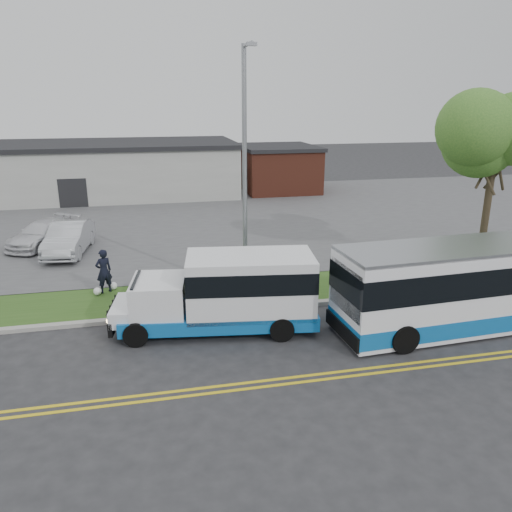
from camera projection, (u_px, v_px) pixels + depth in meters
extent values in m
plane|color=#28282B|center=(177.00, 330.00, 17.40)|extent=(140.00, 140.00, 0.00)
cube|color=yellow|center=(186.00, 390.00, 13.82)|extent=(70.00, 0.12, 0.01)
cube|color=yellow|center=(187.00, 396.00, 13.54)|extent=(70.00, 0.12, 0.01)
cube|color=#9E9B93|center=(175.00, 315.00, 18.41)|extent=(80.00, 0.30, 0.15)
cube|color=#2E521B|center=(172.00, 298.00, 20.09)|extent=(80.00, 3.30, 0.10)
cube|color=#4C4C4F|center=(160.00, 219.00, 33.22)|extent=(80.00, 25.00, 0.10)
cube|color=#9E9E99|center=(80.00, 172.00, 40.71)|extent=(25.00, 10.00, 4.00)
cube|color=black|center=(77.00, 145.00, 40.06)|extent=(25.40, 10.40, 0.35)
cube|color=black|center=(73.00, 194.00, 36.37)|extent=(2.00, 0.15, 2.20)
cube|color=brown|center=(278.00, 170.00, 43.23)|extent=(6.00, 7.00, 3.60)
cube|color=black|center=(278.00, 147.00, 42.64)|extent=(6.30, 7.30, 0.30)
cylinder|color=#31261B|center=(485.00, 221.00, 22.32)|extent=(0.32, 0.32, 4.76)
ellipsoid|color=#386A25|center=(497.00, 136.00, 21.20)|extent=(5.20, 5.20, 4.42)
cylinder|color=gray|center=(245.00, 177.00, 19.17)|extent=(0.18, 0.18, 9.50)
cylinder|color=gray|center=(248.00, 44.00, 17.11)|extent=(0.12, 1.40, 0.12)
cube|color=gray|center=(252.00, 44.00, 16.52)|extent=(0.35, 0.18, 0.12)
cube|color=#105FAE|center=(220.00, 315.00, 17.34)|extent=(6.87, 3.13, 0.49)
cube|color=white|center=(250.00, 284.00, 17.08)|extent=(4.56, 2.81, 2.05)
cube|color=black|center=(250.00, 275.00, 16.98)|extent=(4.58, 2.85, 0.73)
cube|color=white|center=(159.00, 296.00, 16.95)|extent=(2.02, 2.32, 1.17)
cube|color=black|center=(137.00, 291.00, 16.83)|extent=(0.35, 1.85, 0.88)
cube|color=white|center=(128.00, 310.00, 17.01)|extent=(1.24, 2.11, 0.54)
cube|color=black|center=(116.00, 318.00, 17.07)|extent=(0.42, 2.00, 0.49)
sphere|color=#FFD88C|center=(109.00, 321.00, 16.30)|extent=(0.22, 0.22, 0.19)
sphere|color=#FFD88C|center=(117.00, 303.00, 17.69)|extent=(0.22, 0.22, 0.19)
cylinder|color=black|center=(136.00, 335.00, 16.17)|extent=(0.85, 0.38, 0.82)
cylinder|color=black|center=(144.00, 309.00, 18.17)|extent=(0.85, 0.38, 0.82)
cylinder|color=black|center=(282.00, 329.00, 16.53)|extent=(0.85, 0.38, 0.82)
cylinder|color=black|center=(275.00, 305.00, 18.53)|extent=(0.85, 0.38, 0.82)
cube|color=white|center=(486.00, 284.00, 17.47)|extent=(10.92, 3.00, 2.85)
cube|color=#105FAE|center=(482.00, 310.00, 17.76)|extent=(10.94, 3.02, 0.59)
cube|color=black|center=(488.00, 269.00, 17.30)|extent=(10.96, 3.04, 0.93)
cube|color=black|center=(347.00, 289.00, 16.01)|extent=(0.21, 2.26, 1.57)
cube|color=black|center=(342.00, 330.00, 16.43)|extent=(0.24, 2.46, 0.49)
cube|color=gray|center=(492.00, 244.00, 17.03)|extent=(10.92, 3.00, 0.12)
cylinder|color=black|center=(404.00, 339.00, 15.75)|extent=(0.96, 0.36, 0.94)
cylinder|color=black|center=(369.00, 310.00, 17.88)|extent=(0.96, 0.36, 0.94)
imported|color=black|center=(104.00, 271.00, 20.28)|extent=(0.79, 0.69, 1.84)
imported|color=#B8BAC0|center=(69.00, 238.00, 25.54)|extent=(2.23, 5.01, 1.60)
imported|color=silver|center=(43.00, 234.00, 26.88)|extent=(3.90, 4.99, 1.35)
sphere|color=white|center=(97.00, 291.00, 20.22)|extent=(0.32, 0.32, 0.32)
sphere|color=white|center=(113.00, 286.00, 20.80)|extent=(0.32, 0.32, 0.32)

